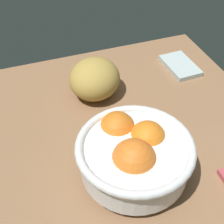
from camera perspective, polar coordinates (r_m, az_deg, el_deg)
name	(u,v)px	position (r cm, az deg, el deg)	size (l,w,h in cm)	color
ground_plane	(129,141)	(73.07, 2.96, -5.06)	(70.57, 66.63, 3.00)	#8E6544
fruit_bowl	(134,153)	(61.69, 3.83, -7.07)	(21.94, 21.94, 10.54)	white
bread_loaf	(95,79)	(79.85, -3.02, 5.77)	(13.09, 12.12, 9.33)	#B39243
napkin_spare	(180,66)	(93.25, 11.69, 7.87)	(11.73, 7.24, 1.27)	#B1C3C4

